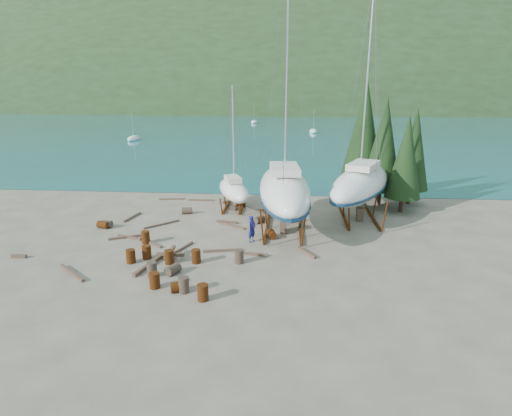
# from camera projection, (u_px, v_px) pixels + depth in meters

# --- Properties ---
(ground) EXTENTS (600.00, 600.00, 0.00)m
(ground) POSITION_uv_depth(u_px,v_px,m) (229.00, 249.00, 27.30)
(ground) COLOR #5B5748
(ground) RESTS_ON ground
(bay_water) EXTENTS (700.00, 700.00, 0.00)m
(bay_water) POSITION_uv_depth(u_px,v_px,m) (286.00, 104.00, 328.40)
(bay_water) COLOR #18697C
(bay_water) RESTS_ON ground
(far_hill) EXTENTS (800.00, 360.00, 110.00)m
(far_hill) POSITION_uv_depth(u_px,v_px,m) (286.00, 104.00, 333.18)
(far_hill) COLOR #233319
(far_hill) RESTS_ON ground
(far_house_left) EXTENTS (6.60, 5.60, 5.60)m
(far_house_left) POSITION_uv_depth(u_px,v_px,m) (170.00, 105.00, 212.91)
(far_house_left) COLOR beige
(far_house_left) RESTS_ON ground
(far_house_center) EXTENTS (6.60, 5.60, 5.60)m
(far_house_center) POSITION_uv_depth(u_px,v_px,m) (245.00, 106.00, 209.69)
(far_house_center) COLOR beige
(far_house_center) RESTS_ON ground
(far_house_right) EXTENTS (6.60, 5.60, 5.60)m
(far_house_right) POSITION_uv_depth(u_px,v_px,m) (341.00, 106.00, 205.68)
(far_house_right) COLOR beige
(far_house_right) RESTS_ON ground
(cypress_near_right) EXTENTS (3.60, 3.60, 10.00)m
(cypress_near_right) POSITION_uv_depth(u_px,v_px,m) (384.00, 144.00, 36.13)
(cypress_near_right) COLOR black
(cypress_near_right) RESTS_ON ground
(cypress_mid_right) EXTENTS (3.06, 3.06, 8.50)m
(cypress_mid_right) POSITION_uv_depth(u_px,v_px,m) (406.00, 157.00, 34.34)
(cypress_mid_right) COLOR black
(cypress_mid_right) RESTS_ON ground
(cypress_back_left) EXTENTS (4.14, 4.14, 11.50)m
(cypress_back_left) POSITION_uv_depth(u_px,v_px,m) (364.00, 132.00, 37.91)
(cypress_back_left) COLOR black
(cypress_back_left) RESTS_ON ground
(cypress_far_right) EXTENTS (3.24, 3.24, 9.00)m
(cypress_far_right) POSITION_uv_depth(u_px,v_px,m) (414.00, 149.00, 37.01)
(cypress_far_right) COLOR black
(cypress_far_right) RESTS_ON ground
(moored_boat_left) EXTENTS (2.00, 5.00, 6.05)m
(moored_boat_left) POSITION_uv_depth(u_px,v_px,m) (134.00, 139.00, 86.95)
(moored_boat_left) COLOR white
(moored_boat_left) RESTS_ON ground
(moored_boat_mid) EXTENTS (2.00, 5.00, 6.05)m
(moored_boat_mid) POSITION_uv_depth(u_px,v_px,m) (313.00, 131.00, 102.86)
(moored_boat_mid) COLOR white
(moored_boat_mid) RESTS_ON ground
(moored_boat_far) EXTENTS (2.00, 5.00, 6.05)m
(moored_boat_far) POSITION_uv_depth(u_px,v_px,m) (254.00, 122.00, 132.98)
(moored_boat_far) COLOR white
(moored_boat_far) RESTS_ON ground
(large_sailboat_near) EXTENTS (4.81, 13.02, 20.06)m
(large_sailboat_near) POSITION_uv_depth(u_px,v_px,m) (284.00, 189.00, 30.35)
(large_sailboat_near) COLOR white
(large_sailboat_near) RESTS_ON ground
(large_sailboat_far) EXTENTS (8.09, 12.22, 18.76)m
(large_sailboat_far) POSITION_uv_depth(u_px,v_px,m) (361.00, 183.00, 33.04)
(large_sailboat_far) COLOR white
(large_sailboat_far) RESTS_ON ground
(small_sailboat_shore) EXTENTS (4.55, 7.09, 10.87)m
(small_sailboat_shore) POSITION_uv_depth(u_px,v_px,m) (234.00, 190.00, 36.18)
(small_sailboat_shore) COLOR white
(small_sailboat_shore) RESTS_ON ground
(worker) EXTENTS (0.76, 0.85, 1.96)m
(worker) POSITION_uv_depth(u_px,v_px,m) (252.00, 229.00, 28.41)
(worker) COLOR navy
(worker) RESTS_ON ground
(drum_0) EXTENTS (0.58, 0.58, 0.88)m
(drum_0) POSITION_uv_depth(u_px,v_px,m) (131.00, 256.00, 25.08)
(drum_0) COLOR #5F3210
(drum_0) RESTS_ON ground
(drum_1) EXTENTS (0.93, 1.05, 0.58)m
(drum_1) POSITION_uv_depth(u_px,v_px,m) (173.00, 269.00, 23.58)
(drum_1) COLOR #2D2823
(drum_1) RESTS_ON ground
(drum_2) EXTENTS (1.00, 0.79, 0.58)m
(drum_2) POSITION_uv_depth(u_px,v_px,m) (103.00, 225.00, 31.42)
(drum_2) COLOR #5F3210
(drum_2) RESTS_ON ground
(drum_3) EXTENTS (0.58, 0.58, 0.88)m
(drum_3) POSITION_uv_depth(u_px,v_px,m) (155.00, 280.00, 21.87)
(drum_3) COLOR #5F3210
(drum_3) RESTS_ON ground
(drum_4) EXTENTS (0.92, 0.65, 0.58)m
(drum_4) POSITION_uv_depth(u_px,v_px,m) (241.00, 203.00, 37.43)
(drum_4) COLOR #5F3210
(drum_4) RESTS_ON ground
(drum_5) EXTENTS (0.58, 0.58, 0.88)m
(drum_5) POSITION_uv_depth(u_px,v_px,m) (239.00, 256.00, 25.04)
(drum_5) COLOR #2D2823
(drum_5) RESTS_ON ground
(drum_6) EXTENTS (0.76, 0.99, 0.58)m
(drum_6) POSITION_uv_depth(u_px,v_px,m) (272.00, 234.00, 29.35)
(drum_6) COLOR #5F3210
(drum_6) RESTS_ON ground
(drum_7) EXTENTS (0.58, 0.58, 0.88)m
(drum_7) POSITION_uv_depth(u_px,v_px,m) (203.00, 292.00, 20.57)
(drum_7) COLOR #5F3210
(drum_7) RESTS_ON ground
(drum_8) EXTENTS (0.58, 0.58, 0.88)m
(drum_8) POSITION_uv_depth(u_px,v_px,m) (146.00, 237.00, 28.34)
(drum_8) COLOR #5F3210
(drum_8) RESTS_ON ground
(drum_9) EXTENTS (0.96, 0.71, 0.58)m
(drum_9) POSITION_uv_depth(u_px,v_px,m) (187.00, 211.00, 35.13)
(drum_9) COLOR #2D2823
(drum_9) RESTS_ON ground
(drum_10) EXTENTS (0.58, 0.58, 0.88)m
(drum_10) POSITION_uv_depth(u_px,v_px,m) (196.00, 256.00, 25.07)
(drum_10) COLOR #5F3210
(drum_10) RESTS_ON ground
(drum_11) EXTENTS (1.00, 1.05, 0.58)m
(drum_11) POSITION_uv_depth(u_px,v_px,m) (259.00, 219.00, 32.72)
(drum_11) COLOR #2D2823
(drum_11) RESTS_ON ground
(drum_12) EXTENTS (1.04, 0.87, 0.58)m
(drum_12) POSITION_uv_depth(u_px,v_px,m) (179.00, 287.00, 21.49)
(drum_12) COLOR #5F3210
(drum_12) RESTS_ON ground
(drum_13) EXTENTS (0.58, 0.58, 0.88)m
(drum_13) POSITION_uv_depth(u_px,v_px,m) (147.00, 252.00, 25.73)
(drum_13) COLOR #5F3210
(drum_13) RESTS_ON ground
(drum_14) EXTENTS (0.58, 0.58, 0.88)m
(drum_14) POSITION_uv_depth(u_px,v_px,m) (169.00, 257.00, 24.96)
(drum_14) COLOR #5F3210
(drum_14) RESTS_ON ground
(drum_15) EXTENTS (0.92, 0.65, 0.58)m
(drum_15) POSITION_uv_depth(u_px,v_px,m) (106.00, 224.00, 31.61)
(drum_15) COLOR #2D2823
(drum_15) RESTS_ON ground
(drum_16) EXTENTS (0.58, 0.58, 0.88)m
(drum_16) POSITION_uv_depth(u_px,v_px,m) (152.00, 269.00, 23.22)
(drum_16) COLOR #2D2823
(drum_16) RESTS_ON ground
(drum_17) EXTENTS (0.58, 0.58, 0.88)m
(drum_17) POSITION_uv_depth(u_px,v_px,m) (184.00, 285.00, 21.38)
(drum_17) COLOR #2D2823
(drum_17) RESTS_ON ground
(timber_0) EXTENTS (2.51, 0.53, 0.14)m
(timber_0) POSITION_uv_depth(u_px,v_px,m) (172.00, 199.00, 39.71)
(timber_0) COLOR brown
(timber_0) RESTS_ON ground
(timber_1) EXTENTS (1.21, 1.70, 0.19)m
(timber_1) POSITION_uv_depth(u_px,v_px,m) (307.00, 253.00, 26.52)
(timber_1) COLOR brown
(timber_1) RESTS_ON ground
(timber_3) EXTENTS (1.27, 3.04, 0.15)m
(timber_3) POSITION_uv_depth(u_px,v_px,m) (179.00, 250.00, 26.99)
(timber_3) COLOR brown
(timber_3) RESTS_ON ground
(timber_4) EXTENTS (2.08, 0.87, 0.17)m
(timber_4) POSITION_uv_depth(u_px,v_px,m) (129.00, 237.00, 29.31)
(timber_4) COLOR brown
(timber_4) RESTS_ON ground
(timber_5) EXTENTS (2.62, 0.68, 0.16)m
(timber_5) POSITION_uv_depth(u_px,v_px,m) (223.00, 250.00, 26.90)
(timber_5) COLOR brown
(timber_5) RESTS_ON ground
(timber_6) EXTENTS (1.54, 1.23, 0.19)m
(timber_6) POSITION_uv_depth(u_px,v_px,m) (231.00, 201.00, 38.86)
(timber_6) COLOR brown
(timber_6) RESTS_ON ground
(timber_7) EXTENTS (1.73, 0.43, 0.17)m
(timber_7) POSITION_uv_depth(u_px,v_px,m) (255.00, 254.00, 26.27)
(timber_7) COLOR brown
(timber_7) RESTS_ON ground
(timber_8) EXTENTS (1.75, 0.44, 0.19)m
(timber_8) POSITION_uv_depth(u_px,v_px,m) (227.00, 222.00, 32.70)
(timber_8) COLOR brown
(timber_8) RESTS_ON ground
(timber_9) EXTENTS (2.59, 0.20, 0.15)m
(timber_9) POSITION_uv_depth(u_px,v_px,m) (201.00, 200.00, 39.29)
(timber_9) COLOR brown
(timber_9) RESTS_ON ground
(timber_10) EXTENTS (2.28, 1.54, 0.16)m
(timber_10) POSITION_uv_depth(u_px,v_px,m) (232.00, 226.00, 31.86)
(timber_10) COLOR brown
(timber_10) RESTS_ON ground
(timber_11) EXTENTS (2.31, 1.81, 0.15)m
(timber_11) POSITION_uv_depth(u_px,v_px,m) (150.00, 242.00, 28.36)
(timber_11) COLOR brown
(timber_11) RESTS_ON ground
(timber_12) EXTENTS (2.26, 1.19, 0.17)m
(timber_12) POSITION_uv_depth(u_px,v_px,m) (126.00, 237.00, 29.34)
(timber_12) COLOR brown
(timber_12) RESTS_ON ground
(timber_13) EXTENTS (0.99, 0.23, 0.22)m
(timber_13) POSITION_uv_depth(u_px,v_px,m) (19.00, 256.00, 25.91)
(timber_13) COLOR brown
(timber_13) RESTS_ON ground
(timber_14) EXTENTS (2.47, 2.03, 0.18)m
(timber_14) POSITION_uv_depth(u_px,v_px,m) (72.00, 273.00, 23.59)
(timber_14) COLOR brown
(timber_14) RESTS_ON ground
(timber_15) EXTENTS (2.34, 2.34, 0.15)m
(timber_15) POSITION_uv_depth(u_px,v_px,m) (162.00, 224.00, 32.20)
(timber_15) COLOR brown
(timber_15) RESTS_ON ground
(timber_16) EXTENTS (0.96, 3.20, 0.23)m
(timber_16) POSITION_uv_depth(u_px,v_px,m) (149.00, 265.00, 24.62)
(timber_16) COLOR brown
(timber_16) RESTS_ON ground
(timber_17) EXTENTS (0.61, 2.60, 0.16)m
(timber_17) POSITION_uv_depth(u_px,v_px,m) (132.00, 217.00, 34.04)
(timber_17) COLOR brown
(timber_17) RESTS_ON ground
(timber_pile_fore) EXTENTS (1.80, 1.80, 0.60)m
(timber_pile_fore) POSITION_uv_depth(u_px,v_px,m) (170.00, 254.00, 25.71)
(timber_pile_fore) COLOR brown
(timber_pile_fore) RESTS_ON ground
(timber_pile_aft) EXTENTS (1.80, 1.80, 0.60)m
(timber_pile_aft) POSITION_uv_depth(u_px,v_px,m) (268.00, 211.00, 35.00)
(timber_pile_aft) COLOR brown
(timber_pile_aft) RESTS_ON ground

